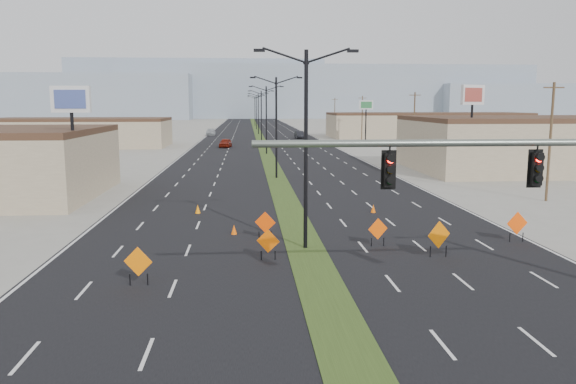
{
  "coord_description": "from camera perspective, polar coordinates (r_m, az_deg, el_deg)",
  "views": [
    {
      "loc": [
        -2.96,
        -15.99,
        7.35
      ],
      "look_at": [
        -1.01,
        10.48,
        3.2
      ],
      "focal_mm": 35.0,
      "sensor_mm": 36.0,
      "label": 1
    }
  ],
  "objects": [
    {
      "name": "ground",
      "position": [
        17.85,
        5.93,
        -15.49
      ],
      "size": [
        600.0,
        600.0,
        0.0
      ],
      "primitive_type": "plane",
      "color": "gray",
      "rests_on": "ground"
    },
    {
      "name": "road_surface",
      "position": [
        116.26,
        -2.76,
        5.26
      ],
      "size": [
        25.0,
        400.0,
        0.02
      ],
      "primitive_type": "cube",
      "color": "black",
      "rests_on": "ground"
    },
    {
      "name": "median_strip",
      "position": [
        116.26,
        -2.76,
        5.26
      ],
      "size": [
        2.0,
        400.0,
        0.04
      ],
      "primitive_type": "cube",
      "color": "#2C3F16",
      "rests_on": "ground"
    },
    {
      "name": "building_sw_far",
      "position": [
        105.2,
        -20.33,
        5.56
      ],
      "size": [
        30.0,
        14.0,
        4.5
      ],
      "primitive_type": "cube",
      "color": "tan",
      "rests_on": "ground"
    },
    {
      "name": "building_se_near",
      "position": [
        71.46,
        27.02,
        4.23
      ],
      "size": [
        36.0,
        18.0,
        5.5
      ],
      "primitive_type": "cube",
      "color": "tan",
      "rests_on": "ground"
    },
    {
      "name": "building_se_far",
      "position": [
        132.57,
        13.88,
        6.54
      ],
      "size": [
        44.0,
        16.0,
        5.0
      ],
      "primitive_type": "cube",
      "color": "tan",
      "rests_on": "ground"
    },
    {
      "name": "mesa_west",
      "position": [
        318.31,
        -26.11,
        8.66
      ],
      "size": [
        180.0,
        50.0,
        22.0
      ],
      "primitive_type": "cube",
      "color": "#8B9AAC",
      "rests_on": "ground"
    },
    {
      "name": "mesa_center",
      "position": [
        318.96,
        3.58,
        10.07
      ],
      "size": [
        220.0,
        50.0,
        28.0
      ],
      "primitive_type": "cube",
      "color": "#8B9AAC",
      "rests_on": "ground"
    },
    {
      "name": "mesa_east",
      "position": [
        356.52,
        26.96,
        8.21
      ],
      "size": [
        160.0,
        50.0,
        18.0
      ],
      "primitive_type": "cube",
      "color": "#8B9AAC",
      "rests_on": "ground"
    },
    {
      "name": "mesa_backdrop",
      "position": [
        337.19,
        -8.96,
        10.26
      ],
      "size": [
        140.0,
        50.0,
        32.0
      ],
      "primitive_type": "cube",
      "color": "#8B9AAC",
      "rests_on": "ground"
    },
    {
      "name": "streetlight_0",
      "position": [
        28.21,
        1.83,
        4.96
      ],
      "size": [
        5.15,
        0.24,
        10.02
      ],
      "color": "black",
      "rests_on": "ground"
    },
    {
      "name": "streetlight_1",
      "position": [
        56.1,
        -1.2,
        6.92
      ],
      "size": [
        5.15,
        0.24,
        10.02
      ],
      "color": "black",
      "rests_on": "ground"
    },
    {
      "name": "streetlight_2",
      "position": [
        84.06,
        -2.22,
        7.57
      ],
      "size": [
        5.15,
        0.24,
        10.02
      ],
      "color": "black",
      "rests_on": "ground"
    },
    {
      "name": "streetlight_3",
      "position": [
        112.04,
        -2.73,
        7.9
      ],
      "size": [
        5.15,
        0.24,
        10.02
      ],
      "color": "black",
      "rests_on": "ground"
    },
    {
      "name": "streetlight_4",
      "position": [
        140.03,
        -3.03,
        8.09
      ],
      "size": [
        5.15,
        0.24,
        10.02
      ],
      "color": "black",
      "rests_on": "ground"
    },
    {
      "name": "streetlight_5",
      "position": [
        168.03,
        -3.24,
        8.22
      ],
      "size": [
        5.15,
        0.24,
        10.02
      ],
      "color": "black",
      "rests_on": "ground"
    },
    {
      "name": "streetlight_6",
      "position": [
        196.02,
        -3.39,
        8.31
      ],
      "size": [
        5.15,
        0.24,
        10.02
      ],
      "color": "black",
      "rests_on": "ground"
    },
    {
      "name": "utility_pole_0",
      "position": [
        47.06,
        25.09,
        4.8
      ],
      "size": [
        1.6,
        0.2,
        9.0
      ],
      "color": "#4C3823",
      "rests_on": "ground"
    },
    {
      "name": "utility_pole_1",
      "position": [
        79.43,
        12.68,
        6.75
      ],
      "size": [
        1.6,
        0.2,
        9.0
      ],
      "color": "#4C3823",
      "rests_on": "ground"
    },
    {
      "name": "utility_pole_2",
      "position": [
        113.37,
        7.53,
        7.47
      ],
      "size": [
        1.6,
        0.2,
        9.0
      ],
      "color": "#4C3823",
      "rests_on": "ground"
    },
    {
      "name": "utility_pole_3",
      "position": [
        147.81,
        4.77,
        7.83
      ],
      "size": [
        1.6,
        0.2,
        9.0
      ],
      "color": "#4C3823",
      "rests_on": "ground"
    },
    {
      "name": "car_left",
      "position": [
        97.66,
        -6.38,
        4.97
      ],
      "size": [
        2.32,
        4.67,
        1.53
      ],
      "primitive_type": "imported",
      "rotation": [
        0.0,
        0.0,
        -0.12
      ],
      "color": "maroon",
      "rests_on": "ground"
    },
    {
      "name": "car_mid",
      "position": [
        122.68,
        1.18,
        5.82
      ],
      "size": [
        1.99,
        4.88,
        1.57
      ],
      "primitive_type": "imported",
      "rotation": [
        0.0,
        0.0,
        0.07
      ],
      "color": "black",
      "rests_on": "ground"
    },
    {
      "name": "car_far",
      "position": [
        135.73,
        -7.86,
        6.03
      ],
      "size": [
        2.35,
        5.4,
        1.55
      ],
      "primitive_type": "imported",
      "rotation": [
        0.0,
        0.0,
        0.03
      ],
      "color": "#A1A6AA",
      "rests_on": "ground"
    },
    {
      "name": "construction_sign_0",
      "position": [
        23.83,
        -14.99,
        -6.98
      ],
      "size": [
        1.2,
        0.32,
        1.63
      ],
      "rotation": [
        0.0,
        0.0,
        -0.23
      ],
      "color": "orange",
      "rests_on": "ground"
    },
    {
      "name": "construction_sign_1",
      "position": [
        26.72,
        -2.04,
        -5.13
      ],
      "size": [
        1.08,
        0.41,
        1.51
      ],
      "rotation": [
        0.0,
        0.0,
        -0.34
      ],
      "color": "#EC5D04",
      "rests_on": "ground"
    },
    {
      "name": "construction_sign_2",
      "position": [
        30.75,
        -2.34,
        -3.2
      ],
      "size": [
        1.13,
        0.38,
        1.56
      ],
      "rotation": [
        0.0,
        0.0,
        -0.3
      ],
      "color": "#FF4805",
      "rests_on": "ground"
    },
    {
      "name": "construction_sign_3",
      "position": [
        29.67,
        9.12,
        -3.83
      ],
      "size": [
        1.09,
        0.36,
        1.5
      ],
      "rotation": [
        0.0,
        0.0,
        0.29
      ],
      "color": "#FF5505",
      "rests_on": "ground"
    },
    {
      "name": "construction_sign_4",
      "position": [
        28.17,
        15.08,
        -4.33
      ],
      "size": [
        1.26,
        0.54,
        1.79
      ],
      "rotation": [
        0.0,
        0.0,
        0.38
      ],
      "color": "orange",
      "rests_on": "ground"
    },
    {
      "name": "construction_sign_5",
      "position": [
        32.59,
        22.25,
        -3.06
      ],
      "size": [
        1.24,
        0.25,
        1.66
      ],
      "rotation": [
        0.0,
        0.0,
        0.17
      ],
      "color": "#F64705",
      "rests_on": "ground"
    },
    {
      "name": "cone_0",
      "position": [
        32.19,
        -5.51,
        -3.83
      ],
      "size": [
        0.36,
        0.36,
        0.57
      ],
      "primitive_type": "cone",
      "rotation": [
        0.0,
        0.0,
        -0.05
      ],
      "color": "#FF5D05",
      "rests_on": "ground"
    },
    {
      "name": "cone_1",
      "position": [
        33.84,
        -2.61,
        -3.2
      ],
      "size": [
        0.39,
        0.39,
        0.54
      ],
      "primitive_type": "cone",
      "rotation": [
        0.0,
        0.0,
        -0.24
      ],
      "color": "orange",
      "rests_on": "ground"
    },
    {
      "name": "cone_2",
      "position": [
        38.86,
        8.66,
        -1.68
      ],
      "size": [
        0.38,
        0.38,
        0.57
      ],
      "primitive_type": "cone",
      "rotation": [
        0.0,
        0.0,
        -0.1
      ],
      "color": "#F65F05",
      "rests_on": "ground"
    },
    {
      "name": "cone_3",
      "position": [
        38.64,
        -9.15,
        -1.72
      ],
      "size": [
        0.47,
        0.47,
        0.62
      ],
      "primitive_type": "cone",
      "rotation": [
        0.0,
        0.0,
        0.34
      ],
      "color": "orange",
      "rests_on": "ground"
    },
    {
      "name": "pole_sign_west",
      "position": [
        43.29,
        -21.16,
        7.85
      ],
      "size": [
        2.84,
        0.66,
        8.66
      ],
      "rotation": [
        0.0,
        0.0,
        -0.1
      ],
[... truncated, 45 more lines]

